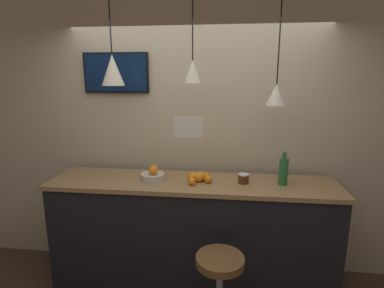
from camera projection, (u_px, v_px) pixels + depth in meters
back_wall at (197, 134)px, 3.07m from camera, size 8.00×0.06×2.90m
service_counter at (192, 234)px, 2.87m from camera, size 2.65×0.59×1.08m
bar_stool at (220, 281)px, 2.30m from camera, size 0.38×0.38×0.69m
fruit_bowl at (153, 174)px, 2.78m from camera, size 0.22×0.22×0.14m
orange_pile at (198, 177)px, 2.74m from camera, size 0.22×0.21×0.09m
juice_bottle at (283, 171)px, 2.64m from camera, size 0.08×0.08×0.30m
spread_jar at (244, 178)px, 2.70m from camera, size 0.10×0.10×0.09m
pendant_lamp_left at (113, 70)px, 2.66m from camera, size 0.20×0.20×0.86m
pendant_lamp_middle at (193, 71)px, 2.58m from camera, size 0.15×0.15×0.84m
pendant_lamp_right at (276, 93)px, 2.54m from camera, size 0.17×0.17×1.02m
mounted_tv at (116, 73)px, 2.97m from camera, size 0.66×0.04×0.39m
hanging_menu_board at (188, 127)px, 2.43m from camera, size 0.24×0.01×0.17m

